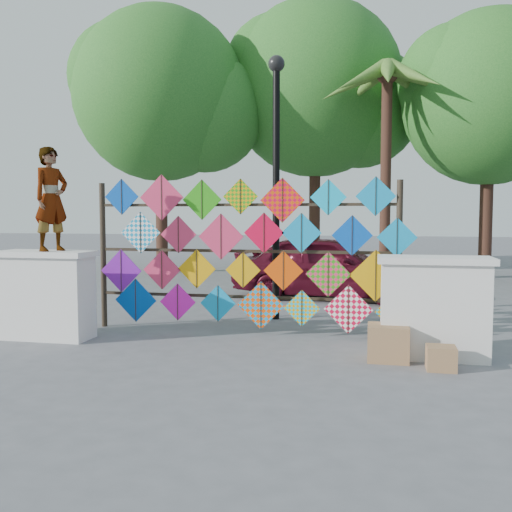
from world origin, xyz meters
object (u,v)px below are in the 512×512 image
at_px(lamppost, 276,162).
at_px(kite_rack, 247,254).
at_px(vendor_woman, 51,199).
at_px(sedan, 328,267).

bearing_deg(lamppost, kite_rack, -100.13).
bearing_deg(kite_rack, vendor_woman, -160.63).
xyz_separation_m(kite_rack, sedan, (0.91, 3.88, -0.52)).
bearing_deg(kite_rack, lamppost, 79.87).
bearing_deg(vendor_woman, lamppost, -30.65).
bearing_deg(vendor_woman, sedan, -14.57).
xyz_separation_m(vendor_woman, lamppost, (2.88, 2.20, 0.67)).
distance_m(vendor_woman, lamppost, 3.68).
relative_size(vendor_woman, sedan, 0.37).
xyz_separation_m(vendor_woman, sedan, (3.56, 4.81, -1.34)).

